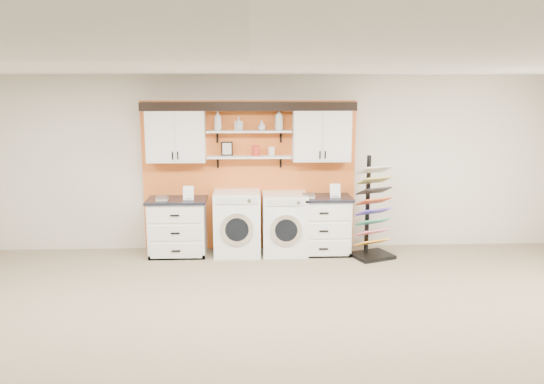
{
  "coord_description": "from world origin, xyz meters",
  "views": [
    {
      "loc": [
        -0.01,
        -4.47,
        2.59
      ],
      "look_at": [
        0.29,
        2.3,
        1.26
      ],
      "focal_mm": 35.0,
      "sensor_mm": 36.0,
      "label": 1
    }
  ],
  "objects_px": {
    "base_cabinet_left": "(178,227)",
    "base_cabinet_right": "(321,225)",
    "washer": "(237,223)",
    "sample_rack": "(372,225)",
    "dryer": "(285,224)"
  },
  "relations": [
    {
      "from": "washer",
      "to": "dryer",
      "type": "xyz_separation_m",
      "value": [
        0.75,
        0.0,
        -0.02
      ]
    },
    {
      "from": "base_cabinet_left",
      "to": "washer",
      "type": "distance_m",
      "value": 0.93
    },
    {
      "from": "base_cabinet_left",
      "to": "base_cabinet_right",
      "type": "relative_size",
      "value": 0.98
    },
    {
      "from": "base_cabinet_right",
      "to": "washer",
      "type": "distance_m",
      "value": 1.33
    },
    {
      "from": "base_cabinet_right",
      "to": "dryer",
      "type": "distance_m",
      "value": 0.58
    },
    {
      "from": "base_cabinet_right",
      "to": "dryer",
      "type": "height_order",
      "value": "dryer"
    },
    {
      "from": "base_cabinet_left",
      "to": "sample_rack",
      "type": "bearing_deg",
      "value": -4.94
    },
    {
      "from": "base_cabinet_right",
      "to": "dryer",
      "type": "xyz_separation_m",
      "value": [
        -0.58,
        -0.0,
        0.02
      ]
    },
    {
      "from": "base_cabinet_left",
      "to": "base_cabinet_right",
      "type": "bearing_deg",
      "value": -0.0
    },
    {
      "from": "washer",
      "to": "base_cabinet_right",
      "type": "bearing_deg",
      "value": 0.15
    },
    {
      "from": "base_cabinet_right",
      "to": "sample_rack",
      "type": "bearing_deg",
      "value": -18.95
    },
    {
      "from": "base_cabinet_left",
      "to": "sample_rack",
      "type": "xyz_separation_m",
      "value": [
        3.02,
        -0.26,
        0.06
      ]
    },
    {
      "from": "base_cabinet_right",
      "to": "base_cabinet_left",
      "type": "bearing_deg",
      "value": 180.0
    },
    {
      "from": "base_cabinet_left",
      "to": "sample_rack",
      "type": "relative_size",
      "value": 0.58
    },
    {
      "from": "base_cabinet_left",
      "to": "base_cabinet_right",
      "type": "distance_m",
      "value": 2.26
    }
  ]
}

